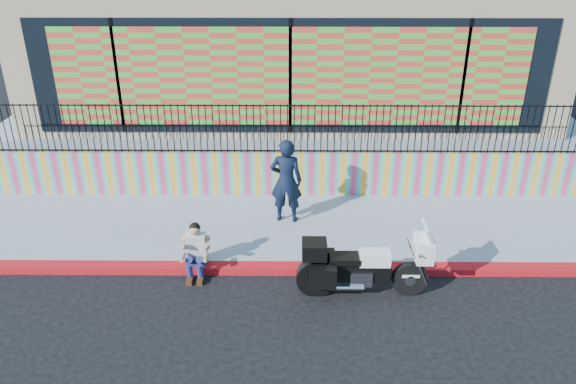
{
  "coord_description": "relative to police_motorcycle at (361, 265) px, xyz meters",
  "views": [
    {
      "loc": [
        0.05,
        -9.33,
        6.28
      ],
      "look_at": [
        -0.03,
        1.2,
        1.18
      ],
      "focal_mm": 35.0,
      "sensor_mm": 36.0,
      "label": 1
    }
  ],
  "objects": [
    {
      "name": "police_motorcycle",
      "position": [
        0.0,
        0.0,
        0.0
      ],
      "size": [
        2.39,
        0.79,
        1.49
      ],
      "color": "black",
      "rests_on": "ground"
    },
    {
      "name": "sidewalk",
      "position": [
        -1.32,
        2.36,
        -0.55
      ],
      "size": [
        16.0,
        3.0,
        0.15
      ],
      "primitive_type": "cube",
      "color": "#8791A2",
      "rests_on": "ground"
    },
    {
      "name": "metal_fence",
      "position": [
        -1.32,
        3.96,
        1.23
      ],
      "size": [
        15.8,
        0.04,
        1.2
      ],
      "primitive_type": null,
      "color": "black",
      "rests_on": "mural_wall"
    },
    {
      "name": "police_officer",
      "position": [
        -1.4,
        2.6,
        0.5
      ],
      "size": [
        0.74,
        0.52,
        1.94
      ],
      "primitive_type": "imported",
      "rotation": [
        0.0,
        0.0,
        3.06
      ],
      "color": "black",
      "rests_on": "sidewalk"
    },
    {
      "name": "red_curb",
      "position": [
        -1.32,
        0.71,
        -0.55
      ],
      "size": [
        16.0,
        0.3,
        0.15
      ],
      "primitive_type": "cube",
      "color": "red",
      "rests_on": "ground"
    },
    {
      "name": "seated_man",
      "position": [
        -3.13,
        0.58,
        -0.17
      ],
      "size": [
        0.54,
        0.71,
        1.06
      ],
      "color": "navy",
      "rests_on": "ground"
    },
    {
      "name": "mural_wall",
      "position": [
        -1.32,
        3.96,
        0.08
      ],
      "size": [
        16.0,
        0.2,
        1.1
      ],
      "primitive_type": "cube",
      "color": "#DB396A",
      "rests_on": "sidewalk"
    },
    {
      "name": "elevated_platform",
      "position": [
        -1.32,
        9.06,
        0.0
      ],
      "size": [
        16.0,
        10.0,
        1.25
      ],
      "primitive_type": "cube",
      "color": "#8791A2",
      "rests_on": "ground"
    },
    {
      "name": "ground",
      "position": [
        -1.32,
        0.71,
        -0.62
      ],
      "size": [
        90.0,
        90.0,
        0.0
      ],
      "primitive_type": "plane",
      "color": "black",
      "rests_on": "ground"
    },
    {
      "name": "storefront_building",
      "position": [
        -1.32,
        8.84,
        2.63
      ],
      "size": [
        14.0,
        8.06,
        4.0
      ],
      "color": "tan",
      "rests_on": "elevated_platform"
    }
  ]
}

